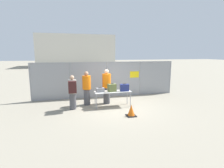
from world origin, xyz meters
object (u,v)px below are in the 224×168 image
Objects in this scene: suitcase_navy at (124,88)px; traveler_hooded at (72,91)px; suitcase_olive at (112,88)px; inspection_table at (113,93)px; security_worker_far at (87,88)px; security_worker_near at (107,86)px; traffic_cone at (131,111)px; utility_trailer at (122,85)px; suitcase_grey at (100,90)px.

traveler_hooded is at bearing 178.33° from suitcase_navy.
suitcase_navy is at bearing -4.03° from suitcase_olive.
inspection_table is 1.39m from security_worker_far.
inspection_table is 0.69m from security_worker_near.
suitcase_navy is (0.64, -0.04, -0.01)m from suitcase_olive.
suitcase_navy is at bearing -9.54° from traveler_hooded.
security_worker_near is 1.05× the size of security_worker_far.
traveler_hooded is at bearing 62.52° from security_worker_far.
security_worker_near reaches higher than inspection_table.
security_worker_far is 2.79m from traffic_cone.
suitcase_olive is 0.23× the size of security_worker_near.
inspection_table is at bearing 106.12° from traffic_cone.
inspection_table is 4.31× the size of suitcase_olive.
suitcase_olive is 0.12× the size of utility_trailer.
suitcase_grey is at bearing 179.75° from inspection_table.
traffic_cone is at bearing 150.45° from security_worker_far.
suitcase_grey reaches higher than traffic_cone.
suitcase_olive is at bearing 95.36° from security_worker_near.
inspection_table is at bearing 174.13° from suitcase_navy.
suitcase_olive reaches higher than inspection_table.
suitcase_navy is 4.26m from utility_trailer.
traveler_hooded is at bearing 179.11° from suitcase_olive.
traffic_cone is at bearing -40.29° from traveler_hooded.
suitcase_navy is at bearing -2.97° from suitcase_grey.
suitcase_navy is 0.13× the size of utility_trailer.
inspection_table is at bearing -8.26° from traveler_hooded.
traffic_cone is (1.07, -1.51, -0.65)m from suitcase_grey.
security_worker_near reaches higher than traffic_cone.
security_worker_near is at bearing -157.65° from security_worker_far.
inspection_table is 4.37m from utility_trailer.
suitcase_olive reaches higher than traffic_cone.
suitcase_navy is at bearing -178.19° from security_worker_far.
security_worker_near is 0.52× the size of utility_trailer.
inspection_table is 3.92× the size of suitcase_navy.
utility_trailer is (1.76, 4.02, -0.61)m from suitcase_olive.
suitcase_olive is 0.64m from suitcase_navy.
suitcase_olive reaches higher than suitcase_navy.
suitcase_grey is 0.86× the size of suitcase_navy.
security_worker_near reaches higher than traveler_hooded.
suitcase_olive is at bearing -159.25° from inspection_table.
suitcase_olive is 0.65m from security_worker_near.
traffic_cone is at bearing -73.88° from inspection_table.
suitcase_navy reaches higher than suitcase_grey.
security_worker_far reaches higher than inspection_table.
inspection_table is 1.64m from traffic_cone.
suitcase_grey is 1.23m from suitcase_navy.
inspection_table is 0.52× the size of utility_trailer.
suitcase_olive is at bearing 107.79° from traffic_cone.
suitcase_grey is 1.33m from traveler_hooded.
suitcase_olive is 0.26× the size of traveler_hooded.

